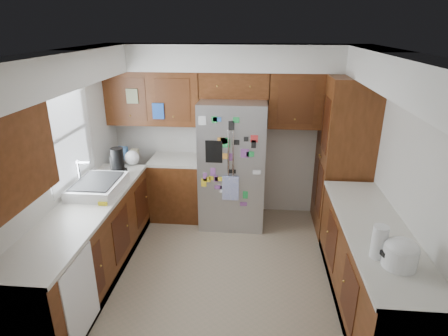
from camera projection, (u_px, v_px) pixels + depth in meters
The scene contains 12 objects.
floor at pixel (225, 269), 4.48m from camera, with size 3.60×3.60×0.00m, color gray.
room_shell at pixel (219, 112), 4.18m from camera, with size 3.64×3.24×2.52m.
left_counter_run at pixel (112, 231), 4.47m from camera, with size 1.36×3.20×0.92m.
right_counter_run at pixel (369, 271), 3.77m from camera, with size 0.63×2.25×0.92m.
pantry at pixel (343, 157), 5.04m from camera, with size 0.60×0.90×2.15m, color #46240D.
fridge at pixel (233, 164), 5.28m from camera, with size 0.90×0.79×1.80m.
bridge_cabinet at pixel (234, 84), 5.10m from camera, with size 0.96×0.34×0.35m, color #46240D.
fridge_top_items at pixel (229, 62), 4.97m from camera, with size 0.66×0.31×0.28m.
sink_assembly at pixel (98, 186), 4.34m from camera, with size 0.52×0.72×0.37m.
left_counter_clutter at pixel (123, 160), 4.98m from camera, with size 0.38×0.92×0.38m.
rice_cooker at pixel (401, 253), 2.97m from camera, with size 0.28×0.27×0.24m.
paper_towel at pixel (379, 242), 3.09m from camera, with size 0.13×0.13×0.29m, color white.
Camera 1 is at (0.32, -3.73, 2.75)m, focal length 30.00 mm.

